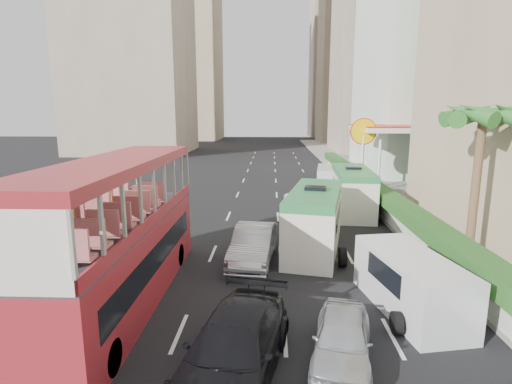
{
  "coord_description": "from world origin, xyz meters",
  "views": [
    {
      "loc": [
        -0.84,
        -12.93,
        6.55
      ],
      "look_at": [
        -1.5,
        4.0,
        3.2
      ],
      "focal_mm": 28.0,
      "sensor_mm": 36.0,
      "label": 1
    }
  ],
  "objects_px": {
    "car_silver_lane_b": "(341,360)",
    "car_silver_lane_a": "(253,261)",
    "car_black": "(234,377)",
    "panel_van_near": "(410,283)",
    "panel_van_far": "(329,179)",
    "shell_station": "(393,157)",
    "minibus_far": "(352,191)",
    "van_asset": "(303,212)",
    "double_decker_bus": "(120,233)",
    "minibus_near": "(315,220)",
    "palm_tree": "(475,190)"
  },
  "relations": [
    {
      "from": "car_silver_lane_b",
      "to": "car_silver_lane_a",
      "type": "bearing_deg",
      "value": 122.39
    },
    {
      "from": "car_black",
      "to": "panel_van_near",
      "type": "bearing_deg",
      "value": 45.23
    },
    {
      "from": "panel_van_far",
      "to": "shell_station",
      "type": "xyz_separation_m",
      "value": [
        5.85,
        1.77,
        1.75
      ]
    },
    {
      "from": "minibus_far",
      "to": "panel_van_far",
      "type": "distance_m",
      "value": 7.94
    },
    {
      "from": "van_asset",
      "to": "panel_van_far",
      "type": "distance_m",
      "value": 8.46
    },
    {
      "from": "double_decker_bus",
      "to": "car_silver_lane_b",
      "type": "bearing_deg",
      "value": -24.03
    },
    {
      "from": "car_black",
      "to": "van_asset",
      "type": "bearing_deg",
      "value": 91.12
    },
    {
      "from": "van_asset",
      "to": "minibus_near",
      "type": "relative_size",
      "value": 0.68
    },
    {
      "from": "shell_station",
      "to": "car_silver_lane_a",
      "type": "bearing_deg",
      "value": -121.54
    },
    {
      "from": "panel_van_near",
      "to": "panel_van_far",
      "type": "relative_size",
      "value": 0.96
    },
    {
      "from": "shell_station",
      "to": "palm_tree",
      "type": "bearing_deg",
      "value": -96.6
    },
    {
      "from": "double_decker_bus",
      "to": "shell_station",
      "type": "xyz_separation_m",
      "value": [
        16.0,
        23.0,
        0.22
      ]
    },
    {
      "from": "car_silver_lane_b",
      "to": "panel_van_far",
      "type": "distance_m",
      "value": 24.6
    },
    {
      "from": "panel_van_far",
      "to": "shell_station",
      "type": "bearing_deg",
      "value": 24.62
    },
    {
      "from": "van_asset",
      "to": "minibus_near",
      "type": "height_order",
      "value": "minibus_near"
    },
    {
      "from": "car_silver_lane_a",
      "to": "palm_tree",
      "type": "bearing_deg",
      "value": 5.25
    },
    {
      "from": "panel_van_near",
      "to": "panel_van_far",
      "type": "height_order",
      "value": "panel_van_far"
    },
    {
      "from": "shell_station",
      "to": "car_silver_lane_b",
      "type": "bearing_deg",
      "value": -108.81
    },
    {
      "from": "van_asset",
      "to": "shell_station",
      "type": "distance_m",
      "value": 13.28
    },
    {
      "from": "car_silver_lane_a",
      "to": "panel_van_far",
      "type": "bearing_deg",
      "value": 77.13
    },
    {
      "from": "double_decker_bus",
      "to": "shell_station",
      "type": "relative_size",
      "value": 1.38
    },
    {
      "from": "double_decker_bus",
      "to": "palm_tree",
      "type": "relative_size",
      "value": 1.72
    },
    {
      "from": "panel_van_near",
      "to": "palm_tree",
      "type": "bearing_deg",
      "value": 35.97
    },
    {
      "from": "double_decker_bus",
      "to": "panel_van_near",
      "type": "bearing_deg",
      "value": -1.24
    },
    {
      "from": "minibus_far",
      "to": "shell_station",
      "type": "relative_size",
      "value": 0.83
    },
    {
      "from": "car_silver_lane_a",
      "to": "car_silver_lane_b",
      "type": "relative_size",
      "value": 1.29
    },
    {
      "from": "minibus_far",
      "to": "panel_van_near",
      "type": "xyz_separation_m",
      "value": [
        -0.71,
        -13.52,
        -0.5
      ]
    },
    {
      "from": "panel_van_near",
      "to": "car_black",
      "type": "bearing_deg",
      "value": -156.77
    },
    {
      "from": "panel_van_near",
      "to": "shell_station",
      "type": "bearing_deg",
      "value": 64.37
    },
    {
      "from": "minibus_far",
      "to": "panel_van_near",
      "type": "height_order",
      "value": "minibus_far"
    },
    {
      "from": "minibus_near",
      "to": "palm_tree",
      "type": "height_order",
      "value": "palm_tree"
    },
    {
      "from": "panel_van_far",
      "to": "palm_tree",
      "type": "xyz_separation_m",
      "value": [
        3.65,
        -17.23,
        2.38
      ]
    },
    {
      "from": "car_black",
      "to": "shell_station",
      "type": "height_order",
      "value": "shell_station"
    },
    {
      "from": "car_silver_lane_b",
      "to": "panel_van_near",
      "type": "relative_size",
      "value": 0.78
    },
    {
      "from": "car_silver_lane_a",
      "to": "van_asset",
      "type": "relative_size",
      "value": 1.07
    },
    {
      "from": "minibus_far",
      "to": "panel_van_far",
      "type": "height_order",
      "value": "minibus_far"
    },
    {
      "from": "minibus_far",
      "to": "minibus_near",
      "type": "bearing_deg",
      "value": -110.04
    },
    {
      "from": "van_asset",
      "to": "double_decker_bus",
      "type": "bearing_deg",
      "value": -126.48
    },
    {
      "from": "car_silver_lane_a",
      "to": "minibus_near",
      "type": "distance_m",
      "value": 3.7
    },
    {
      "from": "minibus_near",
      "to": "panel_van_near",
      "type": "xyz_separation_m",
      "value": [
        2.56,
        -6.07,
        -0.51
      ]
    },
    {
      "from": "car_silver_lane_a",
      "to": "car_silver_lane_b",
      "type": "xyz_separation_m",
      "value": [
        2.71,
        -7.23,
        0.0
      ]
    },
    {
      "from": "panel_van_near",
      "to": "car_silver_lane_b",
      "type": "bearing_deg",
      "value": -143.72
    },
    {
      "from": "panel_van_near",
      "to": "panel_van_far",
      "type": "xyz_separation_m",
      "value": [
        0.31,
        21.45,
        0.04
      ]
    },
    {
      "from": "double_decker_bus",
      "to": "car_silver_lane_b",
      "type": "relative_size",
      "value": 2.92
    },
    {
      "from": "panel_van_near",
      "to": "palm_tree",
      "type": "distance_m",
      "value": 6.27
    },
    {
      "from": "van_asset",
      "to": "palm_tree",
      "type": "xyz_separation_m",
      "value": [
        6.46,
        -9.31,
        3.38
      ]
    },
    {
      "from": "shell_station",
      "to": "minibus_far",
      "type": "bearing_deg",
      "value": -119.4
    },
    {
      "from": "car_silver_lane_b",
      "to": "panel_van_near",
      "type": "bearing_deg",
      "value": 58.91
    },
    {
      "from": "palm_tree",
      "to": "van_asset",
      "type": "bearing_deg",
      "value": 124.74
    },
    {
      "from": "van_asset",
      "to": "car_silver_lane_a",
      "type": "bearing_deg",
      "value": -115.35
    }
  ]
}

